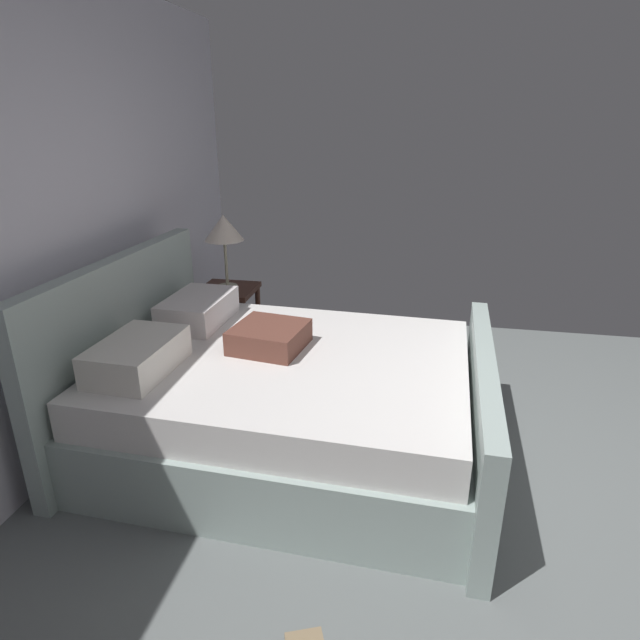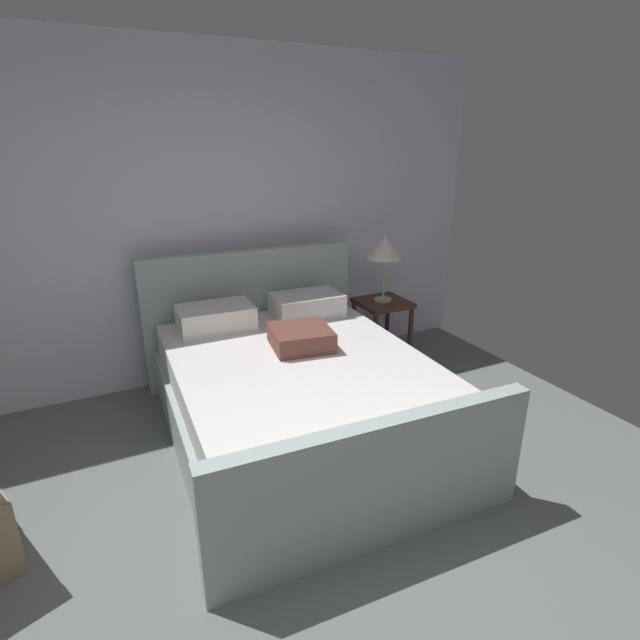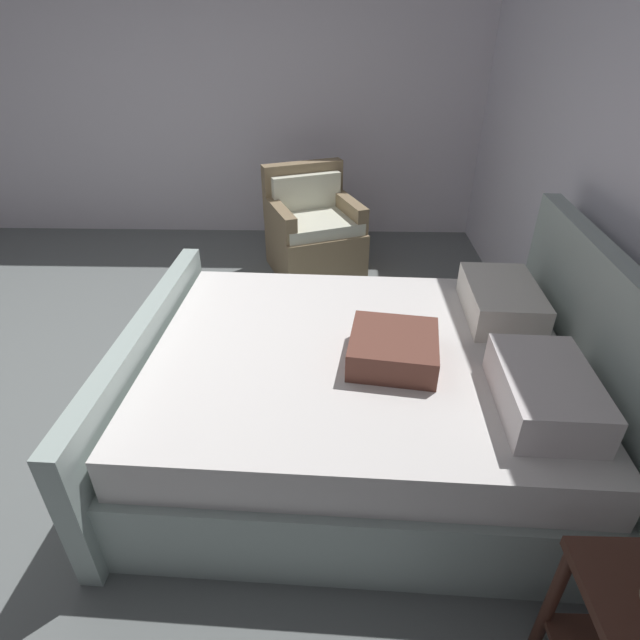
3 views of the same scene
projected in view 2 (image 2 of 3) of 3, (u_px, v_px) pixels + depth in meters
The scene contains 4 objects.
wall_back at pixel (183, 223), 4.04m from camera, with size 5.50×0.12×2.70m, color silver.
bed at pixel (296, 390), 3.48m from camera, with size 1.88×2.33×1.13m.
nightstand_right at pixel (382, 321), 4.61m from camera, with size 0.44×0.44×0.60m.
table_lamp_right at pixel (385, 249), 4.38m from camera, with size 0.31×0.31×0.59m.
Camera 2 is at (-0.81, -1.26, 2.00)m, focal length 28.00 mm.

